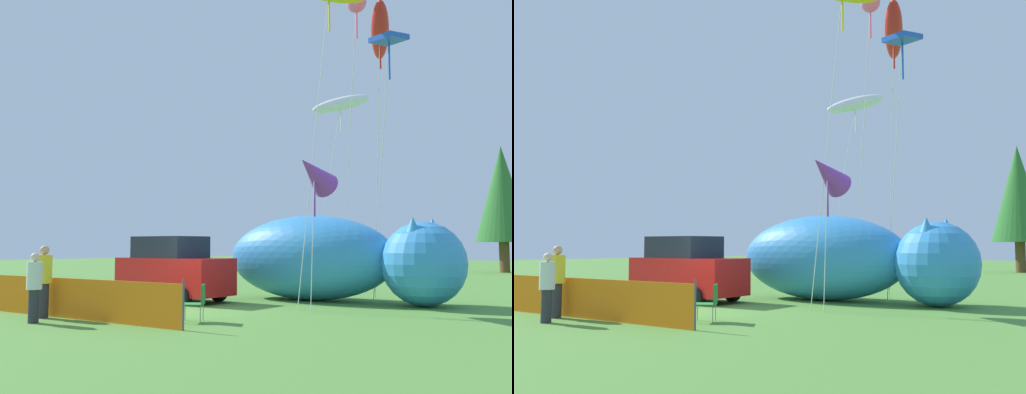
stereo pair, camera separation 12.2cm
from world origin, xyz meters
TOP-DOWN VIEW (x-y plane):
  - ground_plane at (0.00, 0.00)m, footprint 120.00×120.00m
  - parked_car at (-2.17, 1.87)m, footprint 4.28×2.28m
  - folding_chair at (2.45, -1.07)m, footprint 0.77×0.77m
  - inflatable_cat at (1.93, 5.51)m, footprint 8.56×4.13m
  - safety_fence at (-0.63, -2.91)m, footprint 7.95×1.40m
  - spectator_in_white_shirt at (-1.10, -3.32)m, footprint 0.41×0.41m
  - spectator_in_blue_shirt at (-0.36, -3.94)m, footprint 0.37×0.37m
  - kite_white_ghost at (-1.22, 10.67)m, footprint 2.14×3.69m
  - kite_purple_delta at (3.08, 2.96)m, footprint 0.94×1.74m
  - kite_red_lizard at (3.55, 6.09)m, footprint 2.29×3.00m
  - kite_pink_octopus at (2.62, 6.10)m, footprint 1.46×0.79m
  - kite_blue_box at (4.53, 4.94)m, footprint 1.99×1.74m
  - horizon_tree_east at (-1.22, 30.38)m, footprint 3.74×3.74m

SIDE VIEW (x-z plane):
  - ground_plane at x=0.00m, z-range 0.00..0.00m
  - safety_fence at x=-0.63m, z-range -0.05..1.09m
  - folding_chair at x=2.45m, z-range 0.07..1.00m
  - spectator_in_blue_shirt at x=-0.36m, z-range 0.08..1.80m
  - spectator_in_white_shirt at x=-1.10m, z-range 0.09..1.98m
  - parked_car at x=-2.17m, z-range -0.04..2.17m
  - inflatable_cat at x=1.93m, z-range -0.11..2.83m
  - kite_purple_delta at x=3.08m, z-range 1.67..6.42m
  - horizon_tree_east at x=-1.22m, z-range 1.02..9.93m
  - kite_blue_box at x=4.53m, z-range 3.93..12.41m
  - kite_white_ghost at x=-1.22m, z-range 3.79..12.80m
  - kite_red_lizard at x=3.55m, z-range 4.16..14.12m
  - kite_pink_octopus at x=2.62m, z-range 4.96..15.77m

